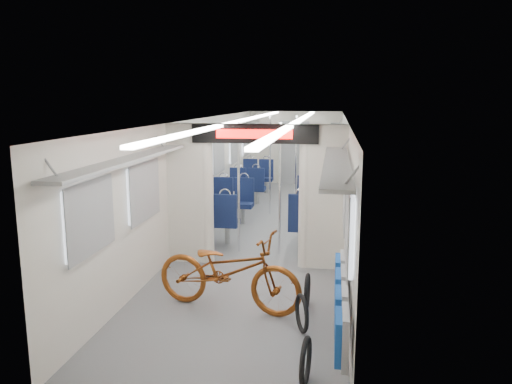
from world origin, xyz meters
TOP-DOWN VIEW (x-y plane):
  - carriage at (0.00, -0.27)m, footprint 12.00×12.02m
  - bicycle at (-0.06, -3.83)m, footprint 2.07×1.06m
  - flip_bench at (1.35, -4.74)m, footprint 0.12×2.09m
  - bike_hoop_a at (1.03, -5.44)m, footprint 0.11×0.48m
  - bike_hoop_b at (0.92, -4.34)m, footprint 0.20×0.45m
  - bike_hoop_c at (0.94, -3.63)m, footprint 0.07×0.46m
  - seat_bay_near_left at (-0.93, -0.13)m, footprint 0.90×2.03m
  - seat_bay_near_right at (0.93, -0.10)m, footprint 0.95×2.25m
  - seat_bay_far_left at (-0.93, 3.49)m, footprint 0.89×1.97m
  - seat_bay_far_right at (0.93, 3.46)m, footprint 0.93×2.14m
  - stanchion_near_left at (-0.39, -1.38)m, footprint 0.04×0.04m
  - stanchion_near_right at (0.33, -1.41)m, footprint 0.04×0.04m
  - stanchion_far_left at (-0.23, 1.62)m, footprint 0.04×0.04m
  - stanchion_far_right at (0.35, 1.96)m, footprint 0.04×0.04m

SIDE VIEW (x-z plane):
  - bike_hoop_c at x=0.94m, z-range -0.03..0.43m
  - bike_hoop_b at x=0.92m, z-range -0.03..0.44m
  - bike_hoop_a at x=1.03m, z-range -0.03..0.46m
  - bicycle at x=-0.06m, z-range 0.00..1.04m
  - seat_bay_far_left at x=-0.93m, z-range 0.00..1.06m
  - seat_bay_near_left at x=-0.93m, z-range -0.01..1.08m
  - seat_bay_far_right at x=0.93m, z-range -0.01..1.11m
  - seat_bay_near_right at x=0.93m, z-range -0.01..1.14m
  - flip_bench at x=1.35m, z-range 0.33..0.83m
  - stanchion_near_left at x=-0.39m, z-range 0.00..2.30m
  - stanchion_near_right at x=0.33m, z-range 0.00..2.30m
  - stanchion_far_left at x=-0.23m, z-range 0.00..2.30m
  - stanchion_far_right at x=0.35m, z-range 0.00..2.30m
  - carriage at x=0.00m, z-range 0.35..2.66m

